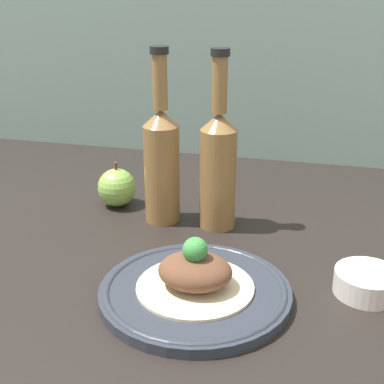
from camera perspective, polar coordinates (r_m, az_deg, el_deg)
name	(u,v)px	position (r cm, az deg, el deg)	size (l,w,h in cm)	color
ground_plane	(203,276)	(81.23, 1.21, -8.92)	(180.00, 110.00, 4.00)	black
plate	(195,291)	(72.04, 0.33, -10.55)	(25.54, 25.54, 1.76)	#2D333D
plated_food	(195,273)	(70.57, 0.33, -8.60)	(15.63, 15.63, 7.34)	beige
cider_bottle_left	(162,160)	(90.53, -3.26, 3.45)	(6.10, 6.10, 29.73)	olive
cider_bottle_right	(218,164)	(88.16, 2.81, 2.95)	(6.10, 6.10, 29.73)	olive
apple	(117,187)	(99.84, -8.01, 0.48)	(7.12, 7.12, 8.48)	#84B74C
dipping_bowl	(367,283)	(76.31, 18.20, -9.17)	(8.88, 8.88, 3.23)	silver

